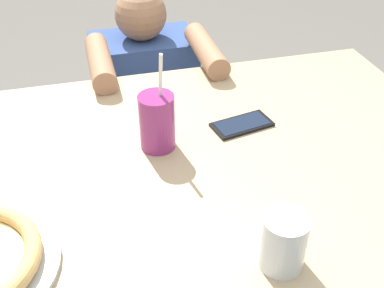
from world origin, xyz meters
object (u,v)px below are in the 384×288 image
(cell_phone, at_px, (242,125))
(diner_seated, at_px, (148,118))
(drink_cup_colored, at_px, (157,122))
(water_cup_clear, at_px, (283,241))

(cell_phone, height_order, diner_seated, diner_seated)
(drink_cup_colored, xyz_separation_m, diner_seated, (0.07, 0.63, -0.40))
(water_cup_clear, bearing_deg, drink_cup_colored, 109.44)
(diner_seated, bearing_deg, cell_phone, -75.96)
(diner_seated, bearing_deg, drink_cup_colored, -96.42)
(cell_phone, distance_m, diner_seated, 0.70)
(water_cup_clear, height_order, cell_phone, water_cup_clear)
(water_cup_clear, distance_m, cell_phone, 0.44)
(cell_phone, bearing_deg, water_cup_clear, -100.51)
(drink_cup_colored, distance_m, water_cup_clear, 0.42)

